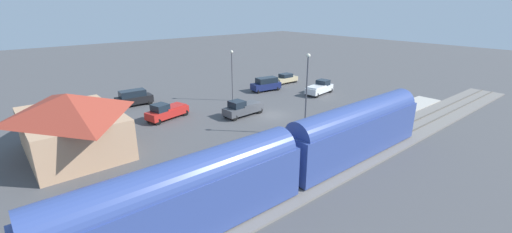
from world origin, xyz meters
TOP-DOWN VIEW (x-y plane):
  - ground_plane at (0.00, 0.00)m, footprint 200.00×200.00m
  - railway_track at (-14.00, 0.00)m, footprint 4.80×70.00m
  - platform at (-10.00, 0.00)m, footprint 3.20×46.00m
  - passenger_train at (-14.00, 11.08)m, footprint 2.93×34.29m
  - station_building at (4.00, 22.00)m, footprint 12.17×8.66m
  - pedestrian_on_platform at (-10.55, 0.54)m, footprint 0.36×0.36m
  - pickup_red at (7.25, 10.97)m, footprint 3.17×5.71m
  - pickup_charcoal at (2.23, 2.94)m, footprint 2.25×5.50m
  - sedan_tan at (11.75, -14.35)m, footprint 1.96×4.55m
  - pickup_white at (2.84, -13.06)m, footprint 2.74×5.63m
  - suv_navy at (9.89, -7.93)m, footprint 2.68×5.14m
  - suv_black at (15.67, 11.89)m, footprint 2.24×5.01m
  - light_pole_near_platform at (-7.20, 1.63)m, footprint 0.44×0.44m
  - light_pole_lot_center at (8.78, -0.28)m, footprint 0.44×0.44m

SIDE VIEW (x-z plane):
  - ground_plane at x=0.00m, z-range 0.00..0.00m
  - railway_track at x=-14.00m, z-range -0.06..0.24m
  - platform at x=-10.00m, z-range 0.00..0.30m
  - sedan_tan at x=11.75m, z-range 0.01..1.75m
  - pickup_red at x=7.25m, z-range -0.04..2.10m
  - pickup_charcoal at x=2.23m, z-range -0.04..2.10m
  - pickup_white at x=2.84m, z-range -0.04..2.10m
  - suv_navy at x=9.89m, z-range 0.04..2.26m
  - suv_black at x=15.67m, z-range 0.04..2.26m
  - pedestrian_on_platform at x=-10.55m, z-range 0.43..2.14m
  - passenger_train at x=-14.00m, z-range 0.37..5.35m
  - station_building at x=4.00m, z-range 0.11..5.95m
  - light_pole_lot_center at x=8.78m, z-range 0.99..8.38m
  - light_pole_near_platform at x=-7.20m, z-range 1.04..9.89m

